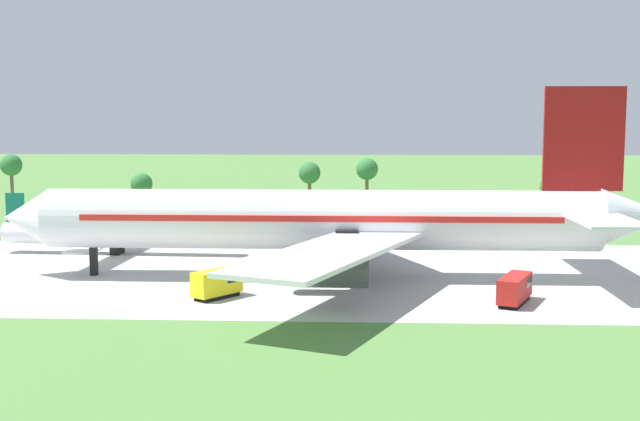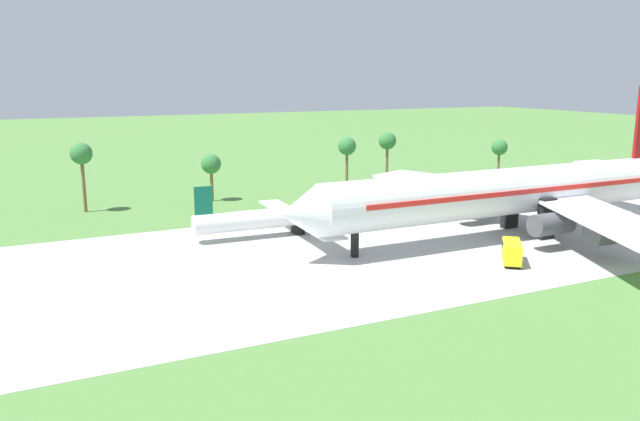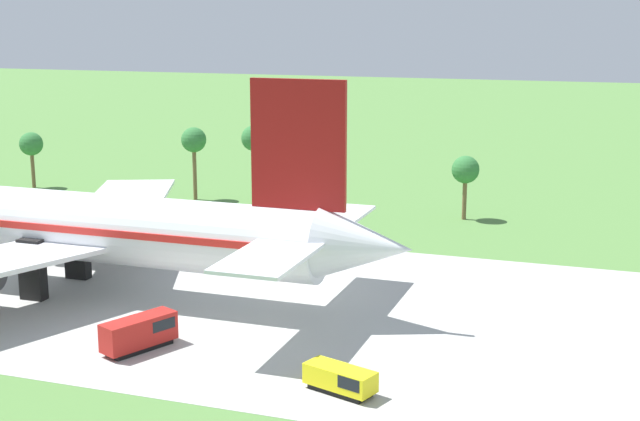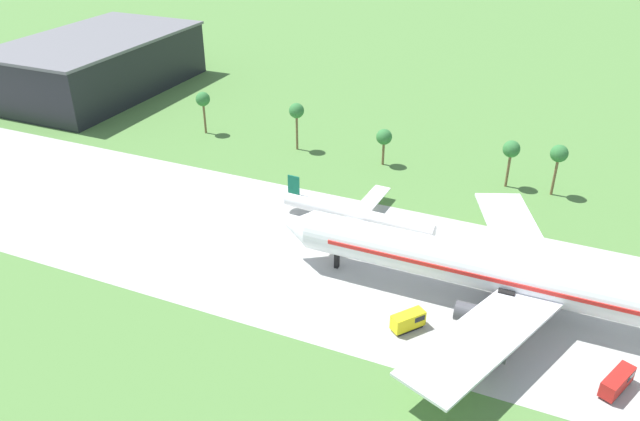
% 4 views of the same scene
% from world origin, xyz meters
% --- Properties ---
extents(ground_plane, '(600.00, 600.00, 0.00)m').
position_xyz_m(ground_plane, '(0.00, 0.00, 0.00)').
color(ground_plane, '#517F3D').
extents(taxiway_strip, '(320.00, 44.00, 0.02)m').
position_xyz_m(taxiway_strip, '(0.00, 0.00, 0.01)').
color(taxiway_strip, '#B2B2AD').
rests_on(taxiway_strip, ground_plane).
extents(jet_airliner, '(74.09, 59.01, 20.96)m').
position_xyz_m(jet_airliner, '(38.11, -2.37, 6.42)').
color(jet_airliner, white).
rests_on(jet_airliner, ground_plane).
extents(regional_aircraft, '(30.33, 27.33, 7.87)m').
position_xyz_m(regional_aircraft, '(9.08, 11.83, 2.59)').
color(regional_aircraft, white).
rests_on(regional_aircraft, ground_plane).
extents(fuel_truck, '(4.75, 5.34, 2.79)m').
position_xyz_m(fuel_truck, '(26.77, -13.02, 1.49)').
color(fuel_truck, black).
rests_on(fuel_truck, ground_plane).
extents(palm_tree_row, '(118.46, 3.60, 11.67)m').
position_xyz_m(palm_tree_row, '(14.92, 40.68, 8.20)').
color(palm_tree_row, brown).
rests_on(palm_tree_row, ground_plane).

